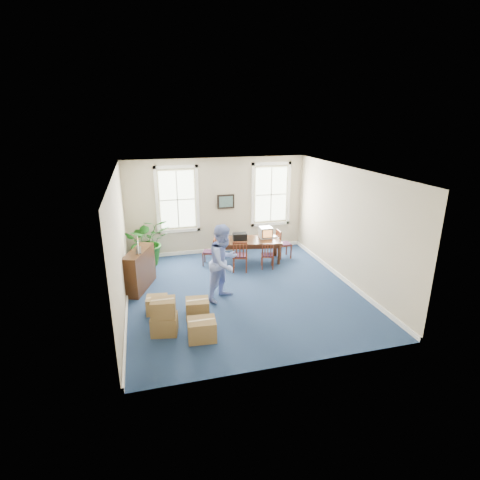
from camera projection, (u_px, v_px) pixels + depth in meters
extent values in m
plane|color=navy|center=(242.00, 291.00, 10.04)|extent=(6.50, 6.50, 0.00)
plane|color=white|center=(242.00, 171.00, 9.02)|extent=(6.50, 6.50, 0.00)
plane|color=#B4A68B|center=(217.00, 206.00, 12.51)|extent=(6.50, 0.00, 6.50)
plane|color=#B4A68B|center=(291.00, 289.00, 6.55)|extent=(6.50, 0.00, 6.50)
plane|color=#B4A68B|center=(119.00, 244.00, 8.80)|extent=(0.00, 6.50, 6.50)
plane|color=#B4A68B|center=(348.00, 226.00, 10.26)|extent=(0.00, 6.50, 6.50)
cube|color=white|center=(218.00, 250.00, 12.97)|extent=(6.00, 0.04, 0.12)
cube|color=white|center=(127.00, 303.00, 9.29)|extent=(0.04, 6.50, 0.12)
cube|color=white|center=(342.00, 278.00, 10.74)|extent=(0.04, 6.50, 0.12)
cube|color=white|center=(274.00, 237.00, 12.14)|extent=(0.17, 0.20, 0.04)
cube|color=black|center=(240.00, 236.00, 11.87)|extent=(0.47, 0.33, 0.22)
imported|color=#8096DF|center=(224.00, 262.00, 9.36)|extent=(1.22, 1.19, 1.97)
cube|color=#3F2210|center=(140.00, 270.00, 10.05)|extent=(0.87, 1.43, 1.09)
imported|color=#114610|center=(148.00, 241.00, 11.61)|extent=(1.46, 1.30, 1.53)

